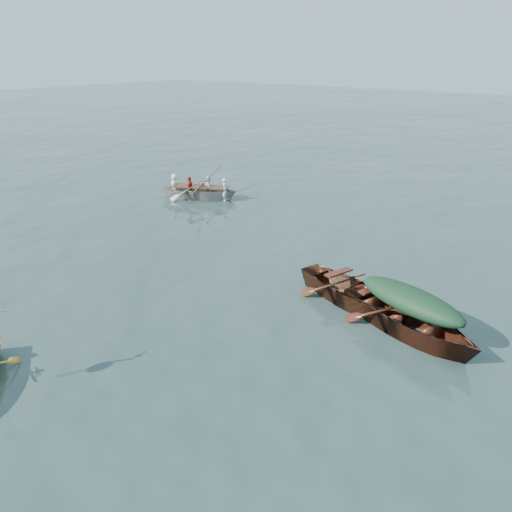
% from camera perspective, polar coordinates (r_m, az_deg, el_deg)
% --- Properties ---
extents(ground, '(140.00, 140.00, 0.00)m').
position_cam_1_polar(ground, '(11.43, -13.79, -7.50)').
color(ground, '#334844').
rests_on(ground, ground).
extents(green_tarp_boat, '(4.83, 2.72, 1.09)m').
position_cam_1_polar(green_tarp_boat, '(11.21, 16.82, -8.48)').
color(green_tarp_boat, '#532013').
rests_on(green_tarp_boat, ground).
extents(open_wooden_boat, '(4.70, 2.62, 1.06)m').
position_cam_1_polar(open_wooden_boat, '(12.07, 11.05, -5.53)').
color(open_wooden_boat, '#522E14').
rests_on(open_wooden_boat, ground).
extents(rowed_boat, '(4.36, 3.02, 1.01)m').
position_cam_1_polar(rowed_boat, '(20.44, -6.42, 6.49)').
color(rowed_boat, beige).
rests_on(rowed_boat, ground).
extents(green_tarp_cover, '(2.66, 1.50, 0.52)m').
position_cam_1_polar(green_tarp_cover, '(10.83, 17.29, -4.81)').
color(green_tarp_cover, '#17391B').
rests_on(green_tarp_cover, green_tarp_boat).
extents(thwart_benches, '(2.39, 1.44, 0.04)m').
position_cam_1_polar(thwart_benches, '(11.83, 11.24, -3.19)').
color(thwart_benches, '#471810').
rests_on(thwart_benches, open_wooden_boat).
extents(rowers, '(3.16, 2.34, 0.76)m').
position_cam_1_polar(rowers, '(20.21, -6.52, 8.89)').
color(rowers, silver).
rests_on(rowers, rowed_boat).
extents(oars, '(1.69, 2.60, 0.06)m').
position_cam_1_polar(oars, '(20.30, -6.48, 7.93)').
color(oars, '#936237').
rests_on(oars, rowed_boat).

